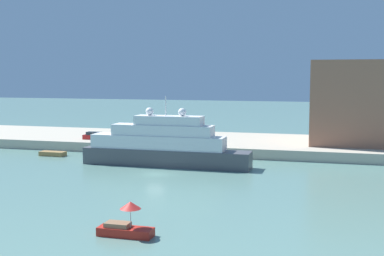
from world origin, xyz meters
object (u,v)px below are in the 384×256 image
Objects in this scene: work_barge at (53,154)px; parked_car at (95,136)px; large_yacht at (163,146)px; person_figure at (116,138)px; mooring_bollard at (198,144)px; harbor_building at (358,102)px; small_motorboat at (126,225)px.

parked_car is (3.13, 9.91, 1.99)m from work_barge.
work_barge is 0.99× the size of parked_car.
large_yacht is 16.38× the size of person_figure.
harbor_building is at bearing 23.87° from mooring_bollard.
mooring_bollard reaches higher than work_barge.
parked_car is at bearing 143.12° from large_yacht.
small_motorboat is 60.06m from harbor_building.
large_yacht is at bearing -104.89° from mooring_bollard.
small_motorboat is at bearing -60.88° from parked_car.
mooring_bollard is (15.76, -0.79, -0.44)m from person_figure.
parked_car is 21.52m from mooring_bollard.
work_barge is at bearing -165.17° from mooring_bollard.
parked_car is 7.48× the size of mooring_bollard.
work_barge is 54.82m from harbor_building.
parked_car is at bearing -170.14° from harbor_building.
small_motorboat is at bearing -51.72° from work_barge.
work_barge is at bearing -160.32° from harbor_building.
work_barge is 25.27m from mooring_bollard.
large_yacht is 17.16m from person_figure.
parked_car reaches higher than small_motorboat.
large_yacht is 5.36× the size of small_motorboat.
small_motorboat is at bearing -76.83° from large_yacht.
harbor_building reaches higher than small_motorboat.
harbor_building reaches higher than parked_car.
small_motorboat is 44.00m from mooring_bollard.
harbor_building is 29.93m from mooring_bollard.
small_motorboat is at bearing -64.96° from person_figure.
person_figure reaches higher than parked_car.
small_motorboat is 3.06× the size of person_figure.
work_barge is (-29.40, 37.25, -0.63)m from small_motorboat.
work_barge is 2.78× the size of person_figure.
harbor_building reaches higher than work_barge.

